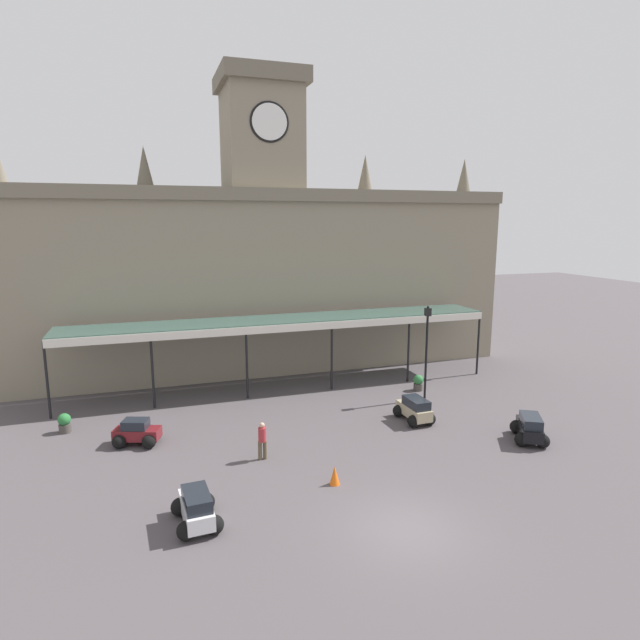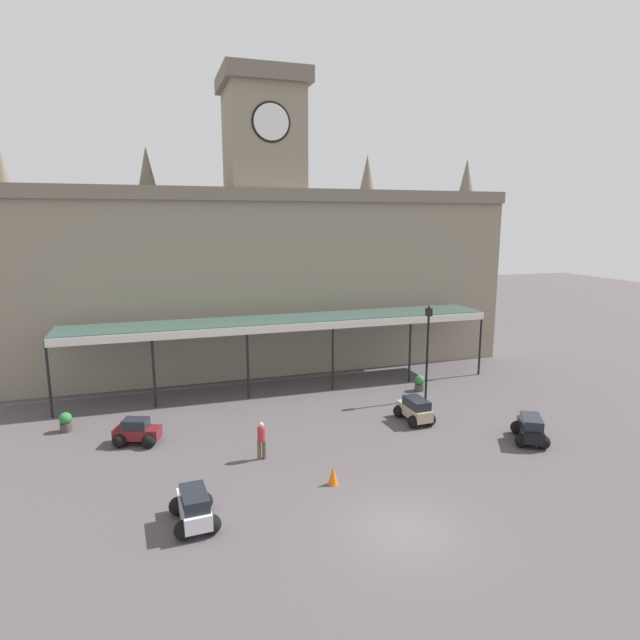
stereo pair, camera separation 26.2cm
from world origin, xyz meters
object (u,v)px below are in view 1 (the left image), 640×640
(car_beige_estate, at_px, (414,411))
(planter_by_canopy, at_px, (65,423))
(car_white_estate, at_px, (196,510))
(victorian_lamppost, at_px, (427,343))
(car_black_estate, at_px, (530,429))
(car_maroon_sedan, at_px, (137,434))
(pedestrian_beside_cars, at_px, (262,439))
(planter_near_kerb, at_px, (418,382))
(traffic_cone, at_px, (335,475))

(car_beige_estate, distance_m, planter_by_canopy, 17.31)
(car_white_estate, height_order, victorian_lamppost, victorian_lamppost)
(car_black_estate, height_order, car_maroon_sedan, car_black_estate)
(car_beige_estate, height_order, pedestrian_beside_cars, pedestrian_beside_cars)
(car_beige_estate, relative_size, pedestrian_beside_cars, 1.36)
(car_beige_estate, height_order, victorian_lamppost, victorian_lamppost)
(planter_near_kerb, bearing_deg, planter_by_canopy, -178.94)
(victorian_lamppost, height_order, planter_near_kerb, victorian_lamppost)
(car_maroon_sedan, bearing_deg, car_beige_estate, -6.16)
(car_white_estate, height_order, traffic_cone, car_white_estate)
(car_white_estate, relative_size, traffic_cone, 3.09)
(car_maroon_sedan, relative_size, planter_by_canopy, 2.32)
(car_black_estate, xyz_separation_m, pedestrian_beside_cars, (-12.27, 1.99, 0.34))
(car_beige_estate, relative_size, planter_by_canopy, 2.37)
(car_white_estate, height_order, car_maroon_sedan, car_white_estate)
(traffic_cone, bearing_deg, car_white_estate, -167.78)
(pedestrian_beside_cars, xyz_separation_m, planter_near_kerb, (10.96, 6.26, -0.42))
(car_white_estate, distance_m, planter_by_canopy, 11.43)
(car_beige_estate, distance_m, car_maroon_sedan, 13.55)
(car_beige_estate, bearing_deg, car_white_estate, -152.10)
(pedestrian_beside_cars, height_order, planter_near_kerb, pedestrian_beside_cars)
(pedestrian_beside_cars, distance_m, traffic_cone, 3.80)
(car_white_estate, bearing_deg, pedestrian_beside_cars, 53.02)
(victorian_lamppost, bearing_deg, car_black_estate, -75.05)
(car_maroon_sedan, xyz_separation_m, planter_by_canopy, (-3.36, 2.57, -0.01))
(car_white_estate, relative_size, victorian_lamppost, 0.42)
(car_beige_estate, relative_size, car_maroon_sedan, 1.02)
(traffic_cone, distance_m, planter_by_canopy, 13.95)
(planter_near_kerb, bearing_deg, car_black_estate, -81.00)
(car_white_estate, distance_m, traffic_cone, 5.50)
(car_white_estate, relative_size, car_black_estate, 0.95)
(car_beige_estate, bearing_deg, car_black_estate, -44.49)
(victorian_lamppost, xyz_separation_m, planter_near_kerb, (0.47, 1.62, -2.87))
(planter_near_kerb, bearing_deg, car_beige_estate, -120.99)
(car_beige_estate, xyz_separation_m, planter_near_kerb, (2.63, 4.38, -0.07))
(car_beige_estate, bearing_deg, pedestrian_beside_cars, -167.29)
(car_white_estate, bearing_deg, car_beige_estate, 27.90)
(victorian_lamppost, bearing_deg, car_white_estate, -147.05)
(car_beige_estate, relative_size, traffic_cone, 3.05)
(pedestrian_beside_cars, xyz_separation_m, victorian_lamppost, (10.50, 4.65, 2.45))
(planter_by_canopy, xyz_separation_m, planter_near_kerb, (19.46, 0.36, 0.00))
(traffic_cone, xyz_separation_m, planter_near_kerb, (8.76, 9.31, 0.12))
(car_white_estate, bearing_deg, planter_by_canopy, 117.80)
(planter_near_kerb, bearing_deg, car_white_estate, -143.46)
(car_black_estate, bearing_deg, car_maroon_sedan, 162.99)
(victorian_lamppost, bearing_deg, pedestrian_beside_cars, -156.12)
(car_white_estate, bearing_deg, victorian_lamppost, 32.95)
(planter_by_canopy, bearing_deg, planter_near_kerb, 1.06)
(car_black_estate, xyz_separation_m, planter_near_kerb, (-1.31, 8.26, -0.07))
(planter_by_canopy, bearing_deg, car_maroon_sedan, -37.42)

